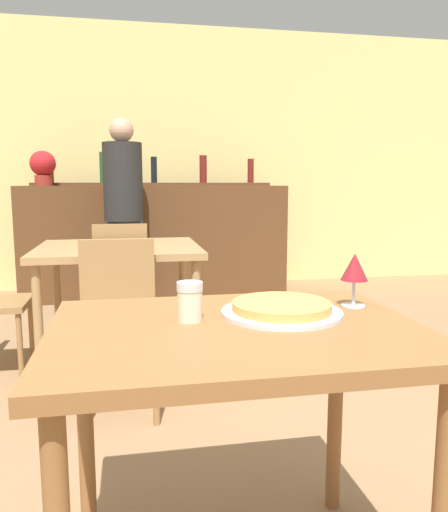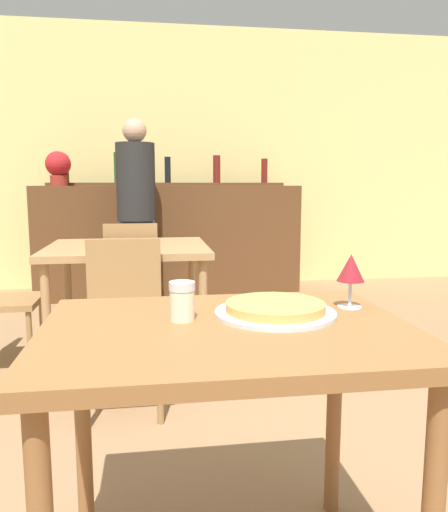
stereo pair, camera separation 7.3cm
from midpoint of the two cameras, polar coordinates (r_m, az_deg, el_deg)
wall_back at (r=5.59m, az=-8.61°, el=10.95°), size 8.00×0.05×2.80m
dining_table_near at (r=1.33m, az=-0.25°, el=-12.07°), size 0.95×0.72×0.77m
dining_table_far at (r=3.12m, az=-12.56°, el=-0.45°), size 0.97×0.85×0.75m
bar_counter at (r=5.11m, az=-8.18°, el=1.72°), size 2.60×0.56×1.11m
bar_back_shelf at (r=5.22m, az=-8.40°, el=8.58°), size 2.39×0.24×0.33m
chair_far_side_front at (r=2.57m, az=-12.81°, el=-6.30°), size 0.40×0.40×0.85m
chair_far_side_back at (r=3.74m, az=-12.21°, el=-1.75°), size 0.40×0.40×0.85m
pizza_tray at (r=1.40m, az=5.10°, el=-6.04°), size 0.34×0.34×0.04m
cheese_shaker at (r=1.33m, az=-5.51°, el=-5.17°), size 0.07×0.07×0.11m
person_standing at (r=4.50m, az=-11.85°, el=5.38°), size 0.34×0.34×1.69m
wine_glass at (r=1.51m, az=13.35°, el=-1.42°), size 0.08×0.08×0.16m
potted_plant at (r=5.09m, az=-20.38°, el=9.60°), size 0.24×0.24×0.33m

